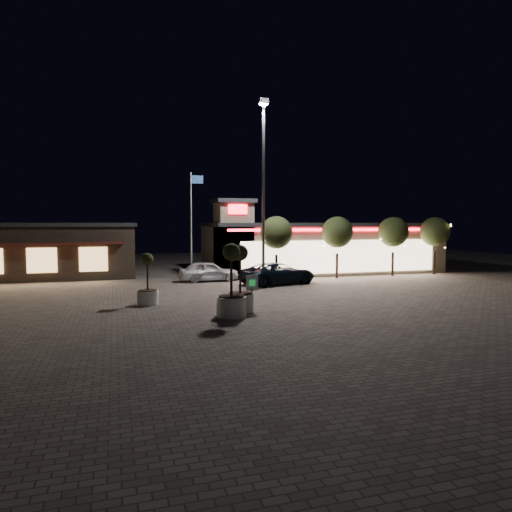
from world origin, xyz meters
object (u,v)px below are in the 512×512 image
object	(u,v)px
planter_mid	(231,294)
valet_sign	(252,286)
white_sedan	(209,271)
planter_left	(148,289)
pickup_truck	(278,273)

from	to	relation	value
planter_mid	valet_sign	distance (m)	1.54
white_sedan	planter_left	xyz separation A→B (m)	(-4.96, -8.66, 0.10)
white_sedan	planter_mid	bearing A→B (deg)	172.70
pickup_truck	planter_left	xyz separation A→B (m)	(-9.30, -5.61, 0.08)
white_sedan	planter_mid	size ratio (longest dim) A/B	1.30
pickup_truck	planter_mid	bearing A→B (deg)	133.83
planter_mid	white_sedan	bearing A→B (deg)	83.26
white_sedan	valet_sign	distance (m)	12.02
white_sedan	valet_sign	world-z (taller)	valet_sign
white_sedan	planter_mid	xyz separation A→B (m)	(-1.52, -12.89, 0.29)
white_sedan	valet_sign	size ratio (longest dim) A/B	2.45
planter_left	valet_sign	size ratio (longest dim) A/B	1.53
planter_left	planter_mid	world-z (taller)	planter_mid
white_sedan	planter_left	bearing A→B (deg)	149.61
planter_mid	valet_sign	xyz separation A→B (m)	(1.25, 0.88, 0.21)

